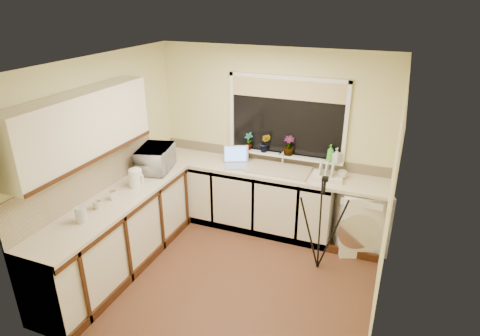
% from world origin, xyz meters
% --- Properties ---
extents(floor, '(3.20, 3.20, 0.00)m').
position_xyz_m(floor, '(0.00, 0.00, 0.00)').
color(floor, brown).
rests_on(floor, ground).
extents(ceiling, '(3.20, 3.20, 0.00)m').
position_xyz_m(ceiling, '(0.00, 0.00, 2.45)').
color(ceiling, white).
rests_on(ceiling, ground).
extents(wall_back, '(3.20, 0.00, 3.20)m').
position_xyz_m(wall_back, '(0.00, 1.50, 1.23)').
color(wall_back, beige).
rests_on(wall_back, ground).
extents(wall_front, '(3.20, 0.00, 3.20)m').
position_xyz_m(wall_front, '(0.00, -1.50, 1.23)').
color(wall_front, beige).
rests_on(wall_front, ground).
extents(wall_left, '(0.00, 3.00, 3.00)m').
position_xyz_m(wall_left, '(-1.60, 0.00, 1.23)').
color(wall_left, beige).
rests_on(wall_left, ground).
extents(wall_right, '(0.00, 3.00, 3.00)m').
position_xyz_m(wall_right, '(1.60, 0.00, 1.23)').
color(wall_right, beige).
rests_on(wall_right, ground).
extents(base_cabinet_back, '(2.55, 0.60, 0.86)m').
position_xyz_m(base_cabinet_back, '(-0.33, 1.20, 0.43)').
color(base_cabinet_back, silver).
rests_on(base_cabinet_back, floor).
extents(base_cabinet_left, '(0.54, 2.40, 0.86)m').
position_xyz_m(base_cabinet_left, '(-1.30, -0.30, 0.43)').
color(base_cabinet_left, silver).
rests_on(base_cabinet_left, floor).
extents(worktop_back, '(3.20, 0.60, 0.04)m').
position_xyz_m(worktop_back, '(0.00, 1.20, 0.88)').
color(worktop_back, beige).
rests_on(worktop_back, base_cabinet_back).
extents(worktop_left, '(0.60, 2.40, 0.04)m').
position_xyz_m(worktop_left, '(-1.30, -0.30, 0.88)').
color(worktop_left, beige).
rests_on(worktop_left, base_cabinet_left).
extents(upper_cabinet, '(0.28, 1.90, 0.70)m').
position_xyz_m(upper_cabinet, '(-1.44, -0.45, 1.80)').
color(upper_cabinet, silver).
rests_on(upper_cabinet, wall_left).
extents(splashback_left, '(0.02, 2.40, 0.45)m').
position_xyz_m(splashback_left, '(-1.59, -0.30, 1.12)').
color(splashback_left, beige).
rests_on(splashback_left, wall_left).
extents(splashback_back, '(3.20, 0.02, 0.14)m').
position_xyz_m(splashback_back, '(0.00, 1.49, 0.97)').
color(splashback_back, beige).
rests_on(splashback_back, wall_back).
extents(window_glass, '(1.50, 0.02, 1.00)m').
position_xyz_m(window_glass, '(0.20, 1.49, 1.55)').
color(window_glass, black).
rests_on(window_glass, wall_back).
extents(window_blind, '(1.50, 0.02, 0.25)m').
position_xyz_m(window_blind, '(0.20, 1.46, 1.92)').
color(window_blind, tan).
rests_on(window_blind, wall_back).
extents(windowsill, '(1.60, 0.14, 0.03)m').
position_xyz_m(windowsill, '(0.20, 1.43, 1.04)').
color(windowsill, white).
rests_on(windowsill, wall_back).
extents(sink, '(0.82, 0.46, 0.03)m').
position_xyz_m(sink, '(0.20, 1.20, 0.91)').
color(sink, tan).
rests_on(sink, worktop_back).
extents(faucet, '(0.03, 0.03, 0.24)m').
position_xyz_m(faucet, '(0.20, 1.38, 1.02)').
color(faucet, silver).
rests_on(faucet, worktop_back).
extents(washing_machine, '(0.75, 0.74, 0.83)m').
position_xyz_m(washing_machine, '(1.31, 1.20, 0.42)').
color(washing_machine, white).
rests_on(washing_machine, floor).
extents(laptop, '(0.44, 0.44, 0.24)m').
position_xyz_m(laptop, '(-0.39, 1.18, 0.96)').
color(laptop, '#A0A0A8').
rests_on(laptop, worktop_back).
extents(kettle, '(0.16, 0.16, 0.21)m').
position_xyz_m(kettle, '(-1.27, 0.10, 1.01)').
color(kettle, white).
rests_on(kettle, worktop_left).
extents(dish_rack, '(0.40, 0.32, 0.06)m').
position_xyz_m(dish_rack, '(0.85, 1.18, 0.93)').
color(dish_rack, beige).
rests_on(dish_rack, worktop_back).
extents(tripod, '(0.73, 0.73, 1.20)m').
position_xyz_m(tripod, '(0.92, 0.55, 0.60)').
color(tripod, black).
rests_on(tripod, floor).
extents(glass_jug, '(0.11, 0.11, 0.17)m').
position_xyz_m(glass_jug, '(-1.30, -0.81, 0.98)').
color(glass_jug, '#B6BBC2').
rests_on(glass_jug, worktop_left).
extents(steel_jar, '(0.08, 0.08, 0.11)m').
position_xyz_m(steel_jar, '(-1.31, -0.28, 0.95)').
color(steel_jar, white).
rests_on(steel_jar, worktop_left).
extents(microwave, '(0.51, 0.64, 0.31)m').
position_xyz_m(microwave, '(-1.32, 0.63, 1.06)').
color(microwave, silver).
rests_on(microwave, worktop_left).
extents(plant_a, '(0.15, 0.13, 0.25)m').
position_xyz_m(plant_a, '(-0.31, 1.42, 1.17)').
color(plant_a, '#999999').
rests_on(plant_a, windowsill).
extents(plant_b, '(0.15, 0.12, 0.27)m').
position_xyz_m(plant_b, '(-0.07, 1.41, 1.18)').
color(plant_b, '#999999').
rests_on(plant_b, windowsill).
extents(plant_c, '(0.17, 0.17, 0.26)m').
position_xyz_m(plant_c, '(0.27, 1.43, 1.18)').
color(plant_c, '#999999').
rests_on(plant_c, windowsill).
extents(soap_bottle_green, '(0.11, 0.11, 0.23)m').
position_xyz_m(soap_bottle_green, '(0.83, 1.39, 1.16)').
color(soap_bottle_green, green).
rests_on(soap_bottle_green, windowsill).
extents(soap_bottle_clear, '(0.12, 0.12, 0.20)m').
position_xyz_m(soap_bottle_clear, '(0.91, 1.40, 1.15)').
color(soap_bottle_clear, '#999999').
rests_on(soap_bottle_clear, windowsill).
extents(cup_back, '(0.13, 0.13, 0.10)m').
position_xyz_m(cup_back, '(1.01, 1.27, 0.95)').
color(cup_back, silver).
rests_on(cup_back, worktop_back).
extents(cup_left, '(0.11, 0.11, 0.09)m').
position_xyz_m(cup_left, '(-1.34, -0.53, 0.95)').
color(cup_left, beige).
rests_on(cup_left, worktop_left).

